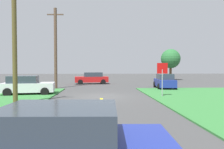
% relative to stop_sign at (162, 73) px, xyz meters
% --- Properties ---
extents(ground_plane, '(120.00, 120.00, 0.00)m').
position_rel_stop_sign_xyz_m(ground_plane, '(-4.76, 0.70, -1.91)').
color(ground_plane, '#414141').
extents(lane_stripe_center, '(0.20, 14.00, 0.01)m').
position_rel_stop_sign_xyz_m(lane_stripe_center, '(-4.76, -7.30, -1.90)').
color(lane_stripe_center, yellow).
rests_on(lane_stripe_center, ground).
extents(stop_sign, '(0.83, 0.07, 2.68)m').
position_rel_stop_sign_xyz_m(stop_sign, '(0.00, 0.00, 0.00)').
color(stop_sign, '#9EA0A8').
rests_on(stop_sign, ground).
extents(car_approaching_junction, '(4.75, 2.39, 1.62)m').
position_rel_stop_sign_xyz_m(car_approaching_junction, '(-5.97, 13.93, -1.10)').
color(car_approaching_junction, red).
rests_on(car_approaching_junction, ground).
extents(car_behind_on_main_road, '(3.99, 2.32, 1.62)m').
position_rel_stop_sign_xyz_m(car_behind_on_main_road, '(-5.51, -12.71, -1.10)').
color(car_behind_on_main_road, navy).
rests_on(car_behind_on_main_road, ground).
extents(parked_car_near_building, '(4.45, 2.56, 1.62)m').
position_rel_stop_sign_xyz_m(parked_car_near_building, '(-11.07, 2.21, -1.10)').
color(parked_car_near_building, silver).
rests_on(parked_car_near_building, ground).
extents(car_on_crossroad, '(2.25, 4.41, 1.62)m').
position_rel_stop_sign_xyz_m(car_on_crossroad, '(2.22, 6.76, -1.11)').
color(car_on_crossroad, navy).
rests_on(car_on_crossroad, ground).
extents(utility_pole_near, '(1.80, 0.28, 7.81)m').
position_rel_stop_sign_xyz_m(utility_pole_near, '(-10.14, -2.93, 2.13)').
color(utility_pole_near, brown).
rests_on(utility_pole_near, ground).
extents(utility_pole_mid, '(1.80, 0.33, 8.83)m').
position_rel_stop_sign_xyz_m(utility_pole_mid, '(-9.73, 7.74, 2.60)').
color(utility_pole_mid, brown).
rests_on(utility_pole_mid, ground).
extents(oak_tree_left, '(3.47, 3.47, 5.61)m').
position_rel_stop_sign_xyz_m(oak_tree_left, '(7.95, 22.18, 1.93)').
color(oak_tree_left, brown).
rests_on(oak_tree_left, ground).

